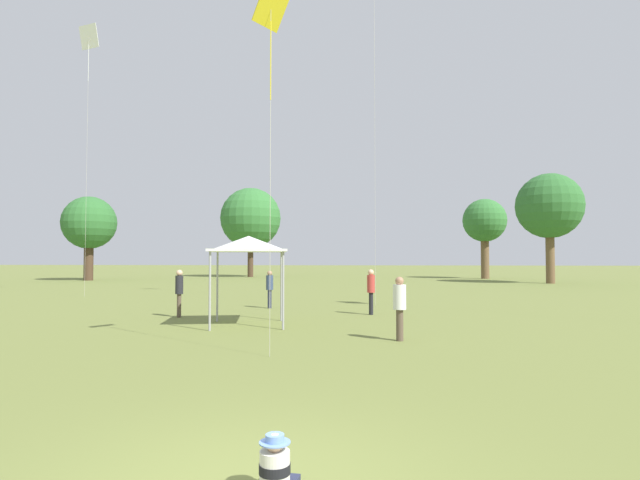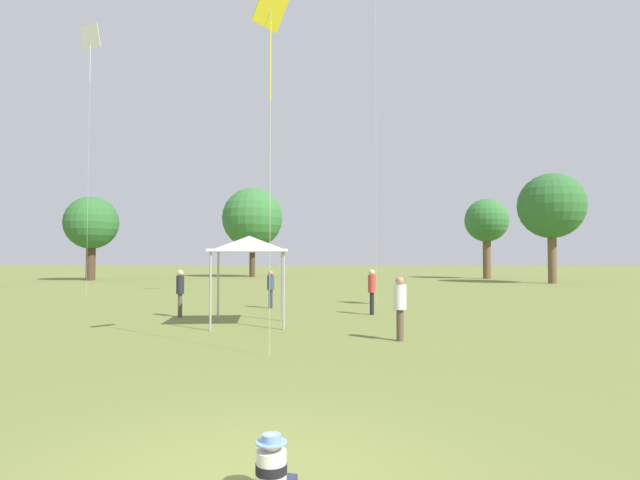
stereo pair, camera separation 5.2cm
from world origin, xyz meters
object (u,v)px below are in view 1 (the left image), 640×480
canopy_tent (248,245)px  distant_tree_3 (485,222)px  seated_toddler (275,470)px  kite_1 (89,43)px  distant_tree_2 (549,206)px  distant_tree_0 (89,223)px  person_standing_4 (371,287)px  person_standing_2 (179,288)px  kite_2 (271,23)px  distant_tree_1 (251,218)px  person_standing_3 (400,303)px  person_standing_1 (270,286)px

canopy_tent → distant_tree_3: (16.69, 38.73, 3.49)m
seated_toddler → kite_1: (-15.24, 22.81, 14.56)m
distant_tree_2 → distant_tree_0: bearing=177.4°
person_standing_4 → canopy_tent: canopy_tent is taller
person_standing_2 → kite_2: 10.70m
distant_tree_2 → distant_tree_3: bearing=108.6°
canopy_tent → distant_tree_2: distant_tree_2 is taller
seated_toddler → distant_tree_1: (-12.49, 52.80, 6.66)m
person_standing_3 → person_standing_4: (-0.68, 6.09, 0.06)m
seated_toddler → kite_2: size_ratio=0.07×
person_standing_4 → distant_tree_3: bearing=146.5°
person_standing_3 → kite_1: kite_1 is taller
distant_tree_2 → distant_tree_3: size_ratio=1.12×
person_standing_3 → person_standing_4: size_ratio=0.97×
kite_1 → distant_tree_1: bearing=-32.1°
person_standing_3 → person_standing_1: bearing=76.3°
canopy_tent → kite_2: size_ratio=0.36×
kite_1 → seated_toddler: bearing=-173.1°
person_standing_4 → canopy_tent: bearing=-63.4°
person_standing_2 → canopy_tent: (3.09, -1.97, 1.56)m
distant_tree_0 → distant_tree_2: (43.38, -1.99, 1.08)m
person_standing_1 → kite_1: kite_1 is taller
person_standing_4 → distant_tree_3: size_ratio=0.21×
distant_tree_0 → person_standing_2: bearing=-55.0°
canopy_tent → distant_tree_3: distant_tree_3 is taller
distant_tree_1 → distant_tree_3: (26.21, -2.59, -0.76)m
person_standing_4 → kite_2: size_ratio=0.21×
person_standing_4 → distant_tree_0: distant_tree_0 is taller
kite_2 → distant_tree_2: size_ratio=0.86×
distant_tree_1 → distant_tree_2: size_ratio=1.08×
seated_toddler → distant_tree_3: bearing=80.9°
person_standing_1 → distant_tree_3: size_ratio=0.19×
person_standing_2 → person_standing_4: size_ratio=1.00×
distant_tree_1 → distant_tree_3: size_ratio=1.22×
person_standing_4 → distant_tree_2: distant_tree_2 is taller
person_standing_2 → distant_tree_0: size_ratio=0.21×
canopy_tent → distant_tree_0: bearing=127.1°
kite_2 → kite_1: bearing=-61.9°
person_standing_1 → kite_2: size_ratio=0.20×
distant_tree_1 → distant_tree_2: bearing=-22.7°
seated_toddler → person_standing_2: 14.78m
distant_tree_3 → person_standing_2: bearing=-118.3°
person_standing_4 → distant_tree_0: 39.17m
canopy_tent → kite_2: kite_2 is taller
kite_1 → person_standing_4: bearing=-142.7°
seated_toddler → person_standing_2: size_ratio=0.33×
person_standing_4 → seated_toddler: bearing=-17.9°
person_standing_2 → distant_tree_0: (-20.33, 29.02, 4.56)m
person_standing_4 → person_standing_3: bearing=-7.4°
seated_toddler → person_standing_4: size_ratio=0.33×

